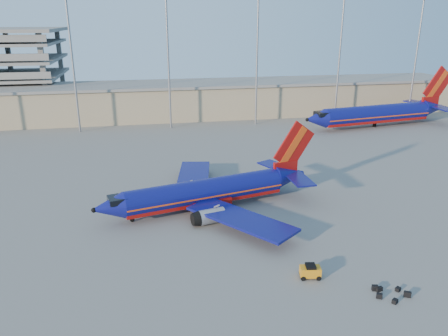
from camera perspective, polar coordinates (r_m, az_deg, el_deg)
The scene contains 7 objects.
ground at distance 58.42m, azimuth 1.52°, elevation -5.05°, with size 220.00×220.00×0.00m, color slate.
terminal_building at distance 113.86m, azimuth 0.14°, elevation 9.13°, with size 122.00×16.00×8.50m.
light_mast_row at distance 99.67m, azimuth -1.39°, elevation 15.39°, with size 101.60×1.60×28.65m.
aircraft_main at distance 57.34m, azimuth -1.80°, elevation -3.09°, with size 30.56×29.05×10.51m.
aircraft_second at distance 107.11m, azimuth 19.63°, elevation 6.71°, with size 39.00×15.08×13.26m.
baggage_tug at distance 43.93m, azimuth 11.20°, elevation -13.06°, with size 2.14×1.50×1.41m.
luggage_pile at distance 43.71m, azimuth 20.72°, elevation -15.00°, with size 3.23×2.60×0.54m.
Camera 1 is at (-11.70, -52.06, 23.77)m, focal length 35.00 mm.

